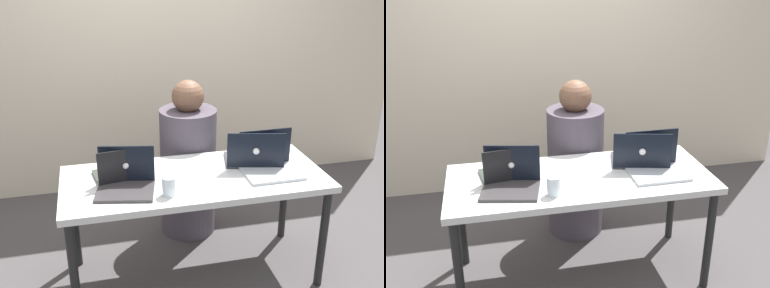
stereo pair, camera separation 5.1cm
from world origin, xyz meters
TOP-DOWN VIEW (x-y plane):
  - ground_plane at (0.00, 0.00)m, footprint 12.00×12.00m
  - back_wall at (0.00, 1.41)m, footprint 4.50×0.10m
  - desk at (0.00, 0.00)m, footprint 1.56×0.66m
  - person_at_center at (0.09, 0.55)m, footprint 0.41×0.41m
  - laptop_back_right at (0.40, 0.08)m, footprint 0.40×0.32m
  - laptop_back_left at (-0.42, 0.07)m, footprint 0.35×0.27m
  - laptop_front_right at (0.45, -0.04)m, footprint 0.34×0.28m
  - laptop_front_left at (-0.41, -0.08)m, footprint 0.36×0.30m
  - water_glass_left at (-0.19, -0.20)m, footprint 0.08×0.08m

SIDE VIEW (x-z plane):
  - ground_plane at x=0.00m, z-range 0.00..0.00m
  - person_at_center at x=0.09m, z-range -0.06..1.09m
  - desk at x=0.00m, z-range 0.28..0.99m
  - laptop_back_left at x=-0.42m, z-range 0.65..0.86m
  - water_glass_left at x=-0.19m, z-range 0.70..0.81m
  - laptop_front_left at x=-0.41m, z-range 0.64..0.87m
  - laptop_back_right at x=0.40m, z-range 0.64..0.88m
  - laptop_front_right at x=0.45m, z-range 0.64..0.88m
  - back_wall at x=0.00m, z-range 0.00..2.34m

